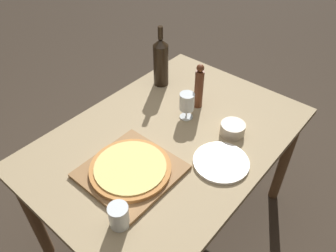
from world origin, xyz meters
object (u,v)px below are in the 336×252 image
object	(u,v)px
pizza	(130,168)
wine_glass	(187,102)
wine_bottle	(161,62)
small_bowl	(233,129)
pepper_mill	(199,87)

from	to	relation	value
pizza	wine_glass	bearing A→B (deg)	96.37
wine_bottle	wine_glass	xyz separation A→B (m)	(0.30, -0.15, -0.05)
small_bowl	wine_glass	bearing A→B (deg)	-169.01
wine_glass	wine_bottle	bearing A→B (deg)	153.60
pepper_mill	small_bowl	size ratio (longest dim) A/B	2.13
wine_glass	small_bowl	world-z (taller)	wine_glass
pizza	small_bowl	world-z (taller)	small_bowl
pizza	pepper_mill	world-z (taller)	pepper_mill
wine_bottle	wine_glass	distance (m)	0.34
pizza	small_bowl	size ratio (longest dim) A/B	2.93
pepper_mill	wine_glass	size ratio (longest dim) A/B	1.74
pizza	small_bowl	xyz separation A→B (m)	(0.19, 0.49, -0.00)
wine_bottle	wine_glass	size ratio (longest dim) A/B	2.43
pizza	wine_glass	xyz separation A→B (m)	(-0.05, 0.45, 0.07)
wine_bottle	pepper_mill	world-z (taller)	wine_bottle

